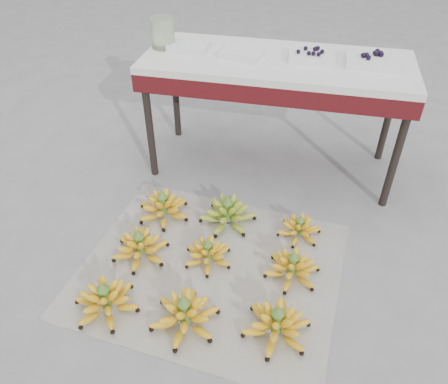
% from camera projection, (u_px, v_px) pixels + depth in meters
% --- Properties ---
extents(ground, '(60.00, 60.00, 0.00)m').
position_uv_depth(ground, '(214.00, 267.00, 2.18)').
color(ground, slate).
rests_on(ground, ground).
extents(newspaper_mat, '(1.35, 1.17, 0.01)m').
position_uv_depth(newspaper_mat, '(210.00, 268.00, 2.17)').
color(newspaper_mat, white).
rests_on(newspaper_mat, ground).
extents(bunch_front_left, '(0.36, 0.36, 0.18)m').
position_uv_depth(bunch_front_left, '(106.00, 300.00, 1.94)').
color(bunch_front_left, yellow).
rests_on(bunch_front_left, newspaper_mat).
extents(bunch_front_center, '(0.38, 0.38, 0.19)m').
position_uv_depth(bunch_front_center, '(185.00, 314.00, 1.88)').
color(bunch_front_center, yellow).
rests_on(bunch_front_center, newspaper_mat).
extents(bunch_front_right, '(0.31, 0.31, 0.18)m').
position_uv_depth(bunch_front_right, '(277.00, 324.00, 1.84)').
color(bunch_front_right, yellow).
rests_on(bunch_front_right, newspaper_mat).
extents(bunch_mid_left, '(0.38, 0.38, 0.18)m').
position_uv_depth(bunch_mid_left, '(140.00, 247.00, 2.20)').
color(bunch_mid_left, yellow).
rests_on(bunch_mid_left, newspaper_mat).
extents(bunch_mid_center, '(0.31, 0.31, 0.15)m').
position_uv_depth(bunch_mid_center, '(208.00, 253.00, 2.18)').
color(bunch_mid_center, yellow).
rests_on(bunch_mid_center, newspaper_mat).
extents(bunch_mid_right, '(0.32, 0.32, 0.16)m').
position_uv_depth(bunch_mid_right, '(292.00, 268.00, 2.10)').
color(bunch_mid_right, yellow).
rests_on(bunch_mid_right, newspaper_mat).
extents(bunch_back_left, '(0.38, 0.38, 0.18)m').
position_uv_depth(bunch_back_left, '(163.00, 207.00, 2.44)').
color(bunch_back_left, yellow).
rests_on(bunch_back_left, newspaper_mat).
extents(bunch_back_center, '(0.31, 0.31, 0.19)m').
position_uv_depth(bunch_back_center, '(228.00, 214.00, 2.40)').
color(bunch_back_center, '#689A20').
rests_on(bunch_back_center, newspaper_mat).
extents(bunch_back_right, '(0.25, 0.25, 0.14)m').
position_uv_depth(bunch_back_right, '(299.00, 229.00, 2.32)').
color(bunch_back_right, yellow).
rests_on(bunch_back_right, newspaper_mat).
extents(vendor_table, '(1.51, 0.60, 0.73)m').
position_uv_depth(vendor_table, '(276.00, 73.00, 2.49)').
color(vendor_table, black).
rests_on(vendor_table, ground).
extents(tray_far_left, '(0.24, 0.18, 0.04)m').
position_uv_depth(tray_far_left, '(189.00, 46.00, 2.53)').
color(tray_far_left, silver).
rests_on(tray_far_left, vendor_table).
extents(tray_left, '(0.25, 0.21, 0.04)m').
position_uv_depth(tray_left, '(242.00, 54.00, 2.44)').
color(tray_left, silver).
rests_on(tray_left, vendor_table).
extents(tray_right, '(0.26, 0.20, 0.06)m').
position_uv_depth(tray_right, '(312.00, 56.00, 2.40)').
color(tray_right, silver).
rests_on(tray_right, vendor_table).
extents(tray_far_right, '(0.28, 0.21, 0.07)m').
position_uv_depth(tray_far_right, '(372.00, 60.00, 2.35)').
color(tray_far_right, silver).
rests_on(tray_far_right, vendor_table).
extents(glass_jar, '(0.17, 0.17, 0.17)m').
position_uv_depth(glass_jar, '(163.00, 33.00, 2.52)').
color(glass_jar, beige).
rests_on(glass_jar, vendor_table).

